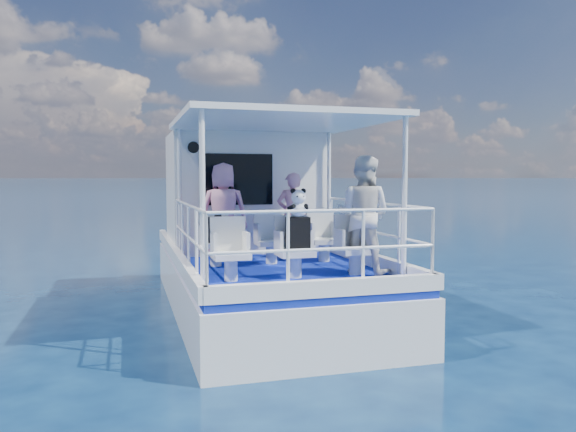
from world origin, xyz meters
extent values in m
plane|color=#081D3C|center=(0.00, 0.00, 0.00)|extent=(2000.00, 2000.00, 0.00)
cube|color=white|center=(0.00, 1.00, 0.00)|extent=(3.00, 7.00, 1.60)
cube|color=navy|center=(0.00, 1.00, 0.85)|extent=(2.90, 6.90, 0.10)
cube|color=white|center=(0.00, 2.30, 2.00)|extent=(2.85, 2.00, 2.20)
cube|color=white|center=(0.00, -0.20, 3.14)|extent=(3.00, 3.20, 0.08)
cylinder|color=white|center=(-1.35, -1.70, 2.00)|extent=(0.07, 0.07, 2.20)
cylinder|color=white|center=(1.35, -1.70, 2.00)|extent=(0.07, 0.07, 2.20)
cylinder|color=white|center=(-1.35, 1.20, 2.00)|extent=(0.07, 0.07, 2.20)
cylinder|color=white|center=(1.35, 1.20, 2.00)|extent=(0.07, 0.07, 2.20)
cube|color=silver|center=(-0.90, 0.20, 1.09)|extent=(0.48, 0.46, 0.38)
cube|color=silver|center=(0.00, 0.20, 1.09)|extent=(0.48, 0.46, 0.38)
cube|color=silver|center=(0.90, 0.20, 1.09)|extent=(0.48, 0.46, 0.38)
cube|color=silver|center=(-0.90, -1.10, 1.09)|extent=(0.48, 0.46, 0.38)
cube|color=silver|center=(0.00, -1.10, 1.09)|extent=(0.48, 0.46, 0.38)
cube|color=silver|center=(0.90, -1.10, 1.09)|extent=(0.48, 0.46, 0.38)
imported|color=pink|center=(-0.66, 0.85, 1.72)|extent=(0.69, 0.55, 1.63)
imported|color=pink|center=(0.54, 0.84, 1.63)|extent=(0.57, 0.41, 1.47)
imported|color=white|center=(1.06, -1.02, 1.75)|extent=(1.04, 1.04, 1.70)
cube|color=black|center=(-0.88, 0.16, 1.48)|extent=(0.30, 0.17, 0.39)
cube|color=black|center=(0.02, -1.16, 1.51)|extent=(0.31, 0.17, 0.47)
cube|color=black|center=(-0.87, 0.14, 1.70)|extent=(0.10, 0.06, 0.06)
camera|label=1|loc=(-2.25, -8.47, 2.29)|focal=35.00mm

